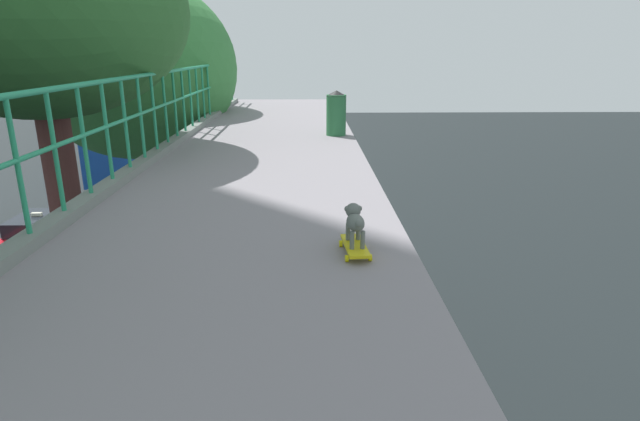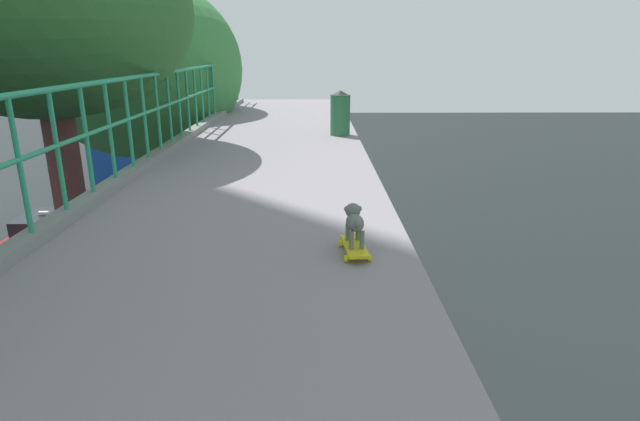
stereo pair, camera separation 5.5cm
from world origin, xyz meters
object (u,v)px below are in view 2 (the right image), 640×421
at_px(city_bus, 145,141).
at_px(toy_skateboard, 354,246).
at_px(car_red_taxi_sixth, 43,237).
at_px(small_dog, 354,220).
at_px(car_grey_fifth, 104,269).
at_px(litter_bin, 340,113).

xyz_separation_m(city_bus, toy_skateboard, (10.94, -28.04, 3.95)).
bearing_deg(car_red_taxi_sixth, city_bus, 92.15).
distance_m(car_red_taxi_sixth, small_dog, 18.26).
relative_size(city_bus, small_dog, 30.17).
height_order(city_bus, small_dog, small_dog).
relative_size(car_grey_fifth, litter_bin, 5.42).
bearing_deg(car_grey_fifth, car_red_taxi_sixth, 140.08).
bearing_deg(car_red_taxi_sixth, car_grey_fifth, -39.92).
bearing_deg(city_bus, car_grey_fifth, -76.99).
relative_size(toy_skateboard, litter_bin, 0.60).
xyz_separation_m(car_grey_fifth, toy_skateboard, (7.06, -11.25, 5.19)).
height_order(car_grey_fifth, car_red_taxi_sixth, car_red_taxi_sixth).
bearing_deg(car_red_taxi_sixth, litter_bin, -37.49).
relative_size(city_bus, litter_bin, 13.31).
bearing_deg(litter_bin, city_bus, 116.69).
bearing_deg(city_bus, toy_skateboard, -68.68).
bearing_deg(city_bus, car_red_taxi_sixth, -87.85).
relative_size(car_red_taxi_sixth, toy_skateboard, 8.92).
bearing_deg(litter_bin, car_red_taxi_sixth, 142.51).
relative_size(city_bus, toy_skateboard, 22.19).
bearing_deg(small_dog, city_bus, 111.34).
distance_m(car_grey_fifth, toy_skateboard, 14.26).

